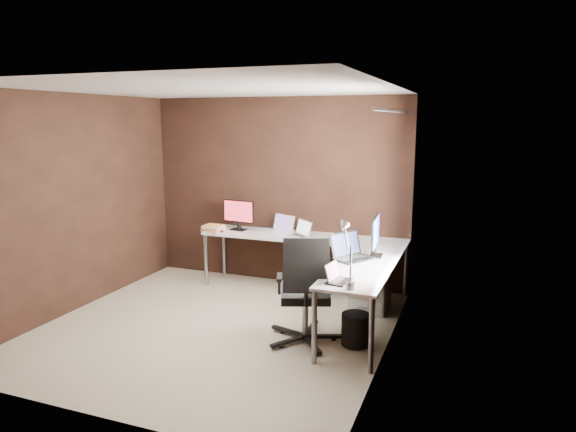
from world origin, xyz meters
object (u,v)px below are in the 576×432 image
object	(u,v)px
monitor_right	(375,234)
laptop_white	(281,229)
laptop_silver	(300,233)
office_chair	(305,311)
laptop_black_small	(337,278)
wastebasket	(355,329)
monitor_left	(239,213)
drawer_pedestal	(370,284)
laptop_black_big	(350,253)
desk_lamp	(345,245)
book_stack	(214,228)

from	to	relation	value
monitor_right	laptop_white	world-z (taller)	monitor_right
laptop_silver	office_chair	bearing A→B (deg)	-31.34
laptop_black_small	wastebasket	xyz separation A→B (m)	(0.12, 0.31, -0.61)
office_chair	laptop_white	bearing A→B (deg)	99.11
monitor_left	laptop_black_small	xyz separation A→B (m)	(1.84, -1.72, -0.19)
laptop_silver	monitor_right	bearing A→B (deg)	7.75
drawer_pedestal	laptop_black_big	distance (m)	0.71
drawer_pedestal	desk_lamp	bearing A→B (deg)	-87.95
book_stack	desk_lamp	bearing A→B (deg)	-36.20
laptop_black_small	wastebasket	world-z (taller)	laptop_black_small
book_stack	laptop_black_small	bearing A→B (deg)	-35.81
laptop_black_small	laptop_silver	bearing A→B (deg)	37.50
monitor_right	laptop_silver	distance (m)	1.25
laptop_black_big	desk_lamp	bearing A→B (deg)	-138.25
monitor_right	desk_lamp	size ratio (longest dim) A/B	0.90
wastebasket	laptop_black_small	bearing A→B (deg)	-111.43
monitor_left	laptop_black_small	size ratio (longest dim) A/B	1.66
laptop_silver	office_chair	world-z (taller)	office_chair
office_chair	monitor_right	bearing A→B (deg)	37.95
monitor_left	laptop_silver	distance (m)	0.94
monitor_right	monitor_left	bearing A→B (deg)	65.98
laptop_black_big	desk_lamp	size ratio (longest dim) A/B	0.86
drawer_pedestal	laptop_silver	world-z (taller)	laptop_silver
desk_lamp	book_stack	bearing A→B (deg)	158.65
laptop_black_big	office_chair	size ratio (longest dim) A/B	0.46
drawer_pedestal	desk_lamp	distance (m)	1.65
monitor_left	laptop_black_big	bearing A→B (deg)	-19.93
desk_lamp	office_chair	size ratio (longest dim) A/B	0.54
monitor_left	laptop_black_big	xyz separation A→B (m)	(1.76, -0.88, -0.17)
monitor_left	wastebasket	world-z (taller)	monitor_left
laptop_white	wastebasket	world-z (taller)	laptop_white
book_stack	desk_lamp	size ratio (longest dim) A/B	0.54
laptop_black_big	laptop_black_small	xyz separation A→B (m)	(0.08, -0.84, -0.02)
office_chair	laptop_silver	bearing A→B (deg)	90.98
wastebasket	laptop_silver	bearing A→B (deg)	128.08
monitor_right	laptop_black_big	distance (m)	0.35
laptop_black_big	office_chair	bearing A→B (deg)	-172.89
monitor_left	laptop_black_small	bearing A→B (deg)	-36.44
laptop_black_small	desk_lamp	bearing A→B (deg)	-125.30
monitor_left	office_chair	xyz separation A→B (m)	(1.47, -1.53, -0.63)
monitor_right	wastebasket	distance (m)	1.09
laptop_black_big	wastebasket	bearing A→B (deg)	-128.74
monitor_right	book_stack	xyz separation A→B (m)	(-2.26, 0.50, -0.21)
office_chair	wastebasket	world-z (taller)	office_chair
laptop_white	laptop_silver	size ratio (longest dim) A/B	1.09
monitor_right	wastebasket	bearing A→B (deg)	172.92
drawer_pedestal	desk_lamp	size ratio (longest dim) A/B	1.00
drawer_pedestal	book_stack	distance (m)	2.22
monitor_right	desk_lamp	world-z (taller)	desk_lamp
laptop_silver	wastebasket	size ratio (longest dim) A/B	1.19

